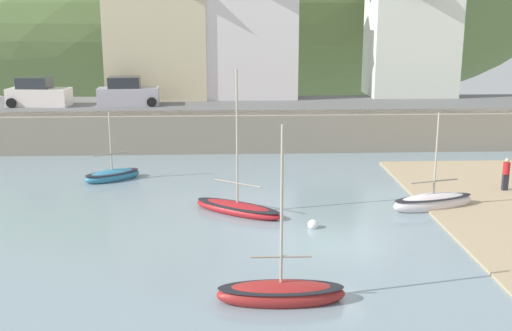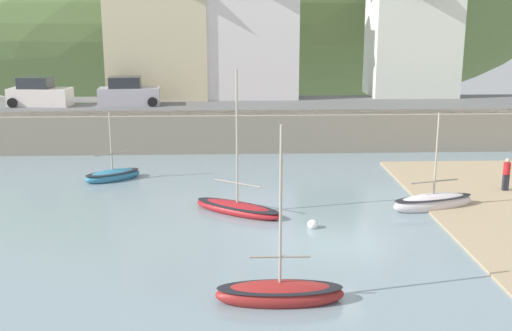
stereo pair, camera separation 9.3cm
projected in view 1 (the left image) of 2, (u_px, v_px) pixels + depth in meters
quay_seawall at (288, 127)px, 41.11m from camera, size 48.00×9.40×2.40m
hillside_backdrop at (215, 4)px, 75.53m from camera, size 80.00×44.00×26.72m
waterfront_building_left at (157, 14)px, 46.49m from camera, size 7.51×5.99×11.96m
waterfront_building_centre at (248, 22)px, 46.91m from camera, size 7.30×5.64×10.84m
waterfront_building_right at (412, 29)px, 47.58m from camera, size 6.62×4.89×9.70m
rowboat_small_beached at (112, 175)px, 33.62m from camera, size 3.22×2.70×3.80m
dinghy_open_wooden at (433, 202)px, 28.75m from camera, size 4.16×2.10×4.61m
sailboat_nearest_shore at (281, 293)px, 19.62m from camera, size 4.02×1.32×5.75m
fishing_boat_green at (238, 208)px, 28.17m from camera, size 4.32×3.50×6.50m
parked_car_near_slipway at (38, 94)px, 43.05m from camera, size 4.26×2.12×1.95m
parked_car_by_wall at (128, 94)px, 43.31m from camera, size 4.20×1.95×1.95m
person_near_water at (506, 173)px, 31.21m from camera, size 0.34×0.34×1.62m
mooring_buoy at (313, 225)px, 26.26m from camera, size 0.45×0.45×0.45m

